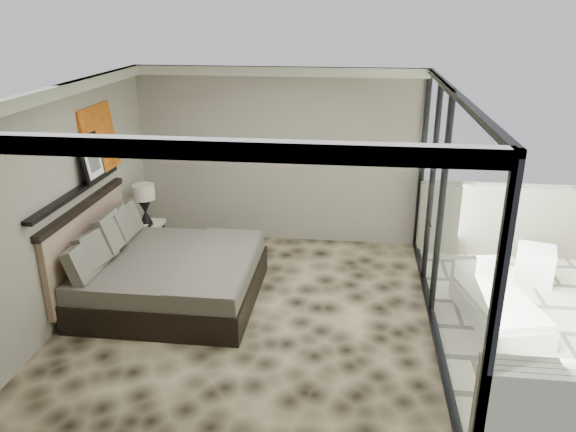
# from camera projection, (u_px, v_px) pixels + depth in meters

# --- Properties ---
(floor) EXTENTS (5.00, 5.00, 0.00)m
(floor) POSITION_uv_depth(u_px,v_px,m) (251.00, 314.00, 7.09)
(floor) COLOR black
(floor) RESTS_ON ground
(ceiling) EXTENTS (4.50, 5.00, 0.02)m
(ceiling) POSITION_uv_depth(u_px,v_px,m) (246.00, 90.00, 6.11)
(ceiling) COLOR silver
(ceiling) RESTS_ON back_wall
(back_wall) EXTENTS (4.50, 0.02, 2.80)m
(back_wall) POSITION_uv_depth(u_px,v_px,m) (278.00, 157.00, 8.91)
(back_wall) COLOR gray
(back_wall) RESTS_ON floor
(left_wall) EXTENTS (0.02, 5.00, 2.80)m
(left_wall) POSITION_uv_depth(u_px,v_px,m) (69.00, 202.00, 6.85)
(left_wall) COLOR gray
(left_wall) RESTS_ON floor
(glass_wall) EXTENTS (0.08, 5.00, 2.80)m
(glass_wall) POSITION_uv_depth(u_px,v_px,m) (444.00, 218.00, 6.34)
(glass_wall) COLOR white
(glass_wall) RESTS_ON floor
(terrace_slab) EXTENTS (3.00, 5.00, 0.12)m
(terrace_slab) POSITION_uv_depth(u_px,v_px,m) (561.00, 338.00, 6.68)
(terrace_slab) COLOR #B8B09D
(terrace_slab) RESTS_ON ground
(picture_ledge) EXTENTS (0.12, 2.20, 0.05)m
(picture_ledge) POSITION_uv_depth(u_px,v_px,m) (76.00, 192.00, 6.90)
(picture_ledge) COLOR black
(picture_ledge) RESTS_ON left_wall
(bed) EXTENTS (2.24, 2.17, 1.24)m
(bed) POSITION_uv_depth(u_px,v_px,m) (164.00, 274.00, 7.34)
(bed) COLOR black
(bed) RESTS_ON floor
(nightstand) EXTENTS (0.61, 0.61, 0.48)m
(nightstand) POSITION_uv_depth(u_px,v_px,m) (147.00, 240.00, 8.71)
(nightstand) COLOR black
(nightstand) RESTS_ON floor
(table_lamp) EXTENTS (0.33, 0.33, 0.61)m
(table_lamp) POSITION_uv_depth(u_px,v_px,m) (144.00, 199.00, 8.51)
(table_lamp) COLOR black
(table_lamp) RESTS_ON nightstand
(abstract_canvas) EXTENTS (0.13, 0.90, 0.90)m
(abstract_canvas) POSITION_uv_depth(u_px,v_px,m) (99.00, 139.00, 7.51)
(abstract_canvas) COLOR #A92A0E
(abstract_canvas) RESTS_ON picture_ledge
(framed_print) EXTENTS (0.11, 0.50, 0.60)m
(framed_print) POSITION_uv_depth(u_px,v_px,m) (91.00, 158.00, 7.18)
(framed_print) COLOR black
(framed_print) RESTS_ON picture_ledge
(ottoman) EXTENTS (0.61, 0.61, 0.49)m
(ottoman) POSITION_uv_depth(u_px,v_px,m) (535.00, 265.00, 7.87)
(ottoman) COLOR white
(ottoman) RESTS_ON terrace_slab
(lounger) EXTENTS (1.02, 1.56, 0.56)m
(lounger) POSITION_uv_depth(u_px,v_px,m) (498.00, 307.00, 6.90)
(lounger) COLOR silver
(lounger) RESTS_ON terrace_slab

